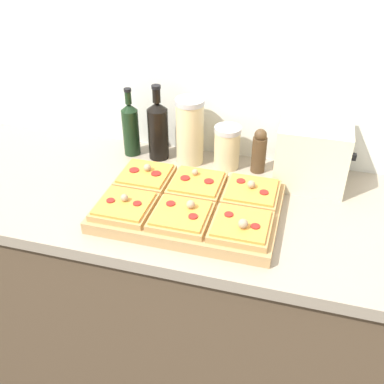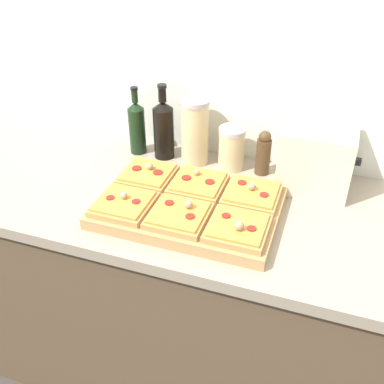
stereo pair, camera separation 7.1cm
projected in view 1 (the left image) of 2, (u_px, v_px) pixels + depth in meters
The scene contains 15 objects.
wall_back at pixel (206, 57), 1.57m from camera, with size 6.00×0.06×2.50m.
kitchen_counter at pixel (180, 291), 1.73m from camera, with size 2.63×0.67×0.90m.
cutting_board at pixel (189, 207), 1.40m from camera, with size 0.55×0.37×0.04m, color tan.
pizza_slice_back_left at pixel (145, 176), 1.49m from camera, with size 0.17×0.17×0.05m.
pizza_slice_back_center at pixel (197, 184), 1.45m from camera, with size 0.17×0.17×0.05m.
pizza_slice_back_right at pixel (251, 192), 1.41m from camera, with size 0.17×0.17×0.05m.
pizza_slice_front_left at pixel (124, 206), 1.35m from camera, with size 0.17×0.17×0.05m.
pizza_slice_front_center at pixel (181, 216), 1.31m from camera, with size 0.17×0.17×0.05m.
pizza_slice_front_right at pixel (241, 226), 1.27m from camera, with size 0.17×0.17×0.06m.
olive_oil_bottle at pixel (131, 128), 1.67m from camera, with size 0.06×0.06×0.26m.
wine_bottle at pixel (158, 129), 1.64m from camera, with size 0.08×0.08×0.28m.
grain_jar_tall at pixel (190, 131), 1.61m from camera, with size 0.10×0.10×0.24m.
grain_jar_short at pixel (227, 147), 1.60m from camera, with size 0.09×0.09×0.16m.
pepper_mill at pixel (259, 151), 1.57m from camera, with size 0.05×0.05×0.16m.
toaster_oven at pixel (312, 154), 1.49m from camera, with size 0.25×0.19×0.22m.
Camera 1 is at (0.38, -0.84, 1.74)m, focal length 42.00 mm.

